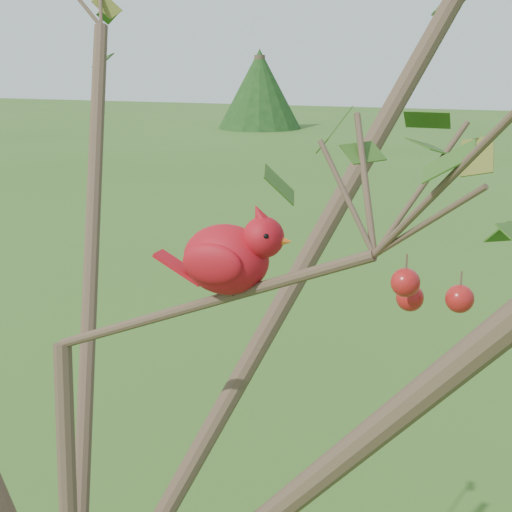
# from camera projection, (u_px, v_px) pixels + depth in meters

# --- Properties ---
(crabapple_tree) EXTENTS (2.35, 2.05, 2.95)m
(crabapple_tree) POSITION_uv_depth(u_px,v_px,m) (43.00, 279.00, 1.15)
(crabapple_tree) COLOR #493627
(crabapple_tree) RESTS_ON ground
(cardinal) EXTENTS (0.23, 0.12, 0.16)m
(cardinal) POSITION_uv_depth(u_px,v_px,m) (231.00, 256.00, 1.11)
(cardinal) COLOR #AF0F14
(cardinal) RESTS_ON ground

